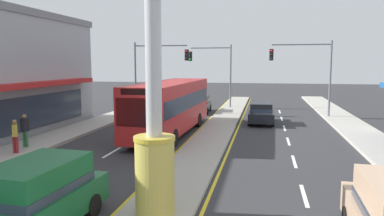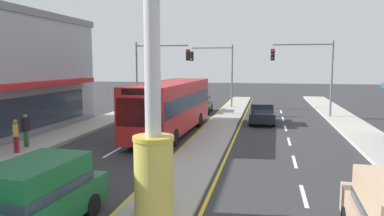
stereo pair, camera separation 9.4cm
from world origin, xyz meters
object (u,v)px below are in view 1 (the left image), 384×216
object	(u,v)px
bus_near_right_lane	(171,104)
pedestrian_far_side	(15,134)
traffic_light_left_side	(155,65)
pedestrian_near_kerb	(25,129)
district_sign	(153,60)
traffic_light_median_far	(215,65)
sedan_far_left_oncoming	(200,104)
traffic_light_right_side	(308,65)
suv_mid_left_lane	(34,198)
sedan_near_left_lane	(261,113)

from	to	relation	value
bus_near_right_lane	pedestrian_far_side	size ratio (longest dim) A/B	7.04
traffic_light_left_side	pedestrian_near_kerb	size ratio (longest dim) A/B	3.70
pedestrian_near_kerb	district_sign	bearing A→B (deg)	-36.88
traffic_light_median_far	pedestrian_far_side	size ratio (longest dim) A/B	3.88
district_sign	sedan_far_left_oncoming	xyz separation A→B (m)	(-2.74, 22.85, -3.72)
traffic_light_median_far	sedan_far_left_oncoming	world-z (taller)	traffic_light_median_far
traffic_light_right_side	pedestrian_near_kerb	bearing A→B (deg)	-136.27
suv_mid_left_lane	sedan_far_left_oncoming	size ratio (longest dim) A/B	1.07
traffic_light_right_side	bus_near_right_lane	size ratio (longest dim) A/B	0.55
district_sign	traffic_light_right_side	bearing A→B (deg)	73.37
traffic_light_right_side	sedan_far_left_oncoming	distance (m)	9.85
traffic_light_left_side	traffic_light_median_far	bearing A→B (deg)	50.21
bus_near_right_lane	pedestrian_far_side	bearing A→B (deg)	-129.52
suv_mid_left_lane	sedan_far_left_oncoming	bearing A→B (deg)	90.02
sedan_far_left_oncoming	pedestrian_far_side	bearing A→B (deg)	-108.34
bus_near_right_lane	district_sign	bearing A→B (deg)	-77.58
district_sign	pedestrian_near_kerb	world-z (taller)	district_sign
district_sign	traffic_light_right_side	world-z (taller)	district_sign
pedestrian_near_kerb	traffic_light_right_side	bearing A→B (deg)	43.73
district_sign	pedestrian_near_kerb	size ratio (longest dim) A/B	4.88
district_sign	suv_mid_left_lane	xyz separation A→B (m)	(-2.73, -1.61, -3.52)
traffic_light_median_far	bus_near_right_lane	bearing A→B (deg)	-93.88
traffic_light_right_side	suv_mid_left_lane	bearing A→B (deg)	-111.69
district_sign	suv_mid_left_lane	world-z (taller)	district_sign
sedan_far_left_oncoming	pedestrian_far_side	xyz separation A→B (m)	(-5.78, -17.42, 0.30)
bus_near_right_lane	traffic_light_median_far	bearing A→B (deg)	86.12
traffic_light_median_far	bus_near_right_lane	distance (m)	14.09
traffic_light_median_far	bus_near_right_lane	xyz separation A→B (m)	(-0.94, -13.87, -2.33)
traffic_light_left_side	traffic_light_right_side	world-z (taller)	same
district_sign	traffic_light_right_side	xyz separation A→B (m)	(6.32, 21.17, -0.26)
traffic_light_right_side	sedan_far_left_oncoming	bearing A→B (deg)	169.46
sedan_near_left_lane	sedan_far_left_oncoming	world-z (taller)	same
bus_near_right_lane	pedestrian_far_side	distance (m)	9.11
traffic_light_right_side	pedestrian_far_side	size ratio (longest dim) A/B	3.88
district_sign	suv_mid_left_lane	size ratio (longest dim) A/B	1.74
traffic_light_left_side	sedan_far_left_oncoming	size ratio (longest dim) A/B	1.42
traffic_light_right_side	traffic_light_median_far	distance (m)	9.61
district_sign	sedan_far_left_oncoming	distance (m)	23.31
traffic_light_left_side	pedestrian_near_kerb	xyz separation A→B (m)	(-2.53, -14.22, -3.12)
bus_near_right_lane	suv_mid_left_lane	xyz separation A→B (m)	(0.00, -14.04, -0.88)
sedan_near_left_lane	suv_mid_left_lane	world-z (taller)	suv_mid_left_lane
district_sign	traffic_light_right_side	distance (m)	22.09
traffic_light_left_side	bus_near_right_lane	distance (m)	9.47
suv_mid_left_lane	traffic_light_right_side	bearing A→B (deg)	68.31
traffic_light_left_side	traffic_light_right_side	bearing A→B (deg)	1.36
suv_mid_left_lane	traffic_light_median_far	bearing A→B (deg)	88.08
sedan_near_left_lane	district_sign	bearing A→B (deg)	-98.84
traffic_light_median_far	sedan_near_left_lane	bearing A→B (deg)	-62.39
traffic_light_right_side	sedan_far_left_oncoming	world-z (taller)	traffic_light_right_side
sedan_near_left_lane	pedestrian_far_side	bearing A→B (deg)	-132.71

